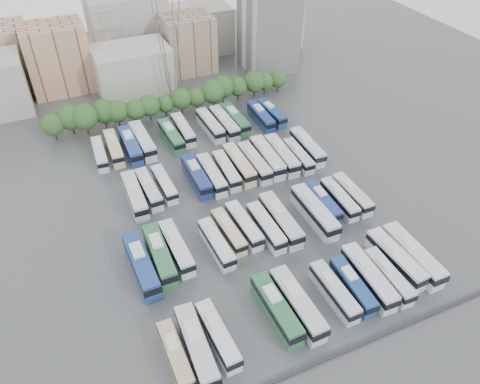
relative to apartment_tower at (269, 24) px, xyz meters
name	(u,v)px	position (x,y,z in m)	size (l,w,h in m)	color
ground	(243,214)	(-34.00, -58.00, -13.00)	(220.00, 220.00, 0.00)	#424447
parapet	(337,354)	(-34.00, -91.00, -12.75)	(56.00, 0.50, 0.50)	#2D2D30
tree_line	(167,101)	(-36.12, -15.90, -8.72)	(64.13, 7.67, 7.95)	black
city_buildings	(117,47)	(-41.46, 13.86, -5.13)	(102.00, 35.00, 20.00)	#9E998E
apartment_tower	(269,24)	(0.00, 0.00, 0.00)	(14.00, 14.00, 26.00)	silver
electricity_pylon	(167,31)	(-32.00, -8.00, 5.66)	(9.00, 6.91, 33.83)	slate
bus_r0_s0	(176,355)	(-55.34, -82.70, -11.33)	(2.46, 10.84, 3.40)	tan
bus_r0_s1	(196,346)	(-52.24, -82.74, -10.98)	(3.30, 13.22, 4.12)	silver
bus_r0_s2	(218,335)	(-48.77, -82.14, -11.22)	(3.05, 11.65, 3.62)	silver
bus_r0_s5	(276,309)	(-38.96, -81.53, -11.03)	(3.00, 12.82, 4.01)	#2C6841
bus_r0_s6	(297,304)	(-35.63, -82.10, -10.93)	(3.18, 13.47, 4.21)	silver
bus_r0_s8	(334,291)	(-29.01, -82.17, -11.22)	(2.65, 11.56, 3.62)	silver
bus_r0_s9	(353,286)	(-25.68, -82.36, -11.29)	(2.94, 11.21, 3.49)	navy
bus_r0_s10	(369,277)	(-22.46, -82.05, -10.99)	(3.33, 13.12, 4.08)	silver
bus_r0_s11	(388,276)	(-19.24, -83.09, -11.27)	(2.67, 11.26, 3.52)	silver
bus_r0_s12	(396,259)	(-15.88, -80.61, -11.02)	(3.33, 12.98, 4.04)	silver
bus_r0_s13	(413,255)	(-12.80, -81.14, -10.89)	(2.99, 13.67, 4.29)	silver
bus_r1_s0	(141,265)	(-55.50, -64.73, -10.89)	(3.30, 13.73, 4.29)	navy
bus_r1_s1	(160,255)	(-52.05, -63.68, -10.97)	(3.13, 13.22, 4.13)	#2E6D43
bus_r1_s2	(176,247)	(-48.90, -63.08, -11.11)	(3.03, 12.34, 3.85)	silver
bus_r1_s4	(217,244)	(-42.18, -64.95, -11.24)	(2.92, 11.50, 3.58)	silver
bus_r1_s5	(229,231)	(-39.00, -62.86, -11.32)	(2.89, 10.98, 3.41)	beige
bus_r1_s6	(244,225)	(-35.82, -62.56, -11.22)	(3.00, 11.63, 3.62)	white
bus_r1_s7	(266,227)	(-32.35, -64.67, -11.19)	(2.71, 11.79, 3.69)	silver
bus_r1_s8	(280,220)	(-29.18, -64.21, -10.94)	(3.03, 13.39, 4.19)	silver
bus_r1_s10	(315,212)	(-22.31, -64.87, -10.89)	(3.06, 13.69, 4.29)	silver
bus_r1_s11	(323,202)	(-19.15, -62.70, -11.27)	(2.92, 11.33, 3.53)	navy
bus_r1_s12	(339,199)	(-15.68, -63.25, -11.27)	(2.76, 11.31, 3.53)	silver
bus_r1_s13	(352,194)	(-12.62, -63.02, -11.24)	(2.50, 11.43, 3.59)	silver
bus_r2_s1	(135,195)	(-52.06, -46.26, -11.02)	(3.03, 12.87, 4.02)	silver
bus_r2_s2	(149,189)	(-48.97, -45.21, -11.21)	(2.96, 11.70, 3.64)	silver
bus_r2_s3	(164,184)	(-45.63, -44.79, -11.33)	(2.67, 10.89, 3.40)	white
bus_r2_s5	(196,176)	(-38.84, -45.28, -11.06)	(2.82, 12.63, 3.96)	navy
bus_r2_s6	(212,175)	(-35.78, -46.01, -11.12)	(2.84, 12.27, 3.84)	silver
bus_r2_s7	(226,170)	(-32.33, -45.78, -11.20)	(3.06, 11.80, 3.67)	silver
bus_r2_s8	(239,164)	(-29.10, -45.05, -11.03)	(2.92, 12.85, 4.02)	beige
bus_r2_s9	(254,162)	(-25.86, -45.81, -11.03)	(2.83, 12.78, 4.01)	silver
bus_r2_s10	(267,157)	(-22.50, -45.31, -10.93)	(3.45, 13.52, 4.21)	silver
bus_r2_s11	(282,155)	(-19.19, -45.70, -10.98)	(3.36, 13.23, 4.12)	silver
bus_r2_s12	(298,156)	(-15.80, -47.10, -11.28)	(2.83, 11.22, 3.49)	silver
bus_r2_s13	(307,146)	(-12.40, -45.06, -11.04)	(3.30, 12.86, 4.00)	silver
bus_r3_s0	(100,154)	(-55.58, -28.67, -11.30)	(2.92, 11.11, 3.45)	silver
bus_r3_s1	(114,148)	(-52.24, -27.83, -11.15)	(2.98, 12.11, 3.78)	beige
bus_r3_s2	(131,145)	(-48.61, -28.62, -10.98)	(2.97, 13.17, 4.12)	navy
bus_r3_s3	(143,140)	(-45.64, -27.83, -10.95)	(3.27, 13.41, 4.18)	silver
bus_r3_s5	(171,136)	(-38.98, -28.23, -11.13)	(3.11, 12.25, 3.81)	#307044
bus_r3_s6	(183,130)	(-35.53, -26.75, -11.16)	(2.76, 11.98, 3.75)	silver
bus_r3_s8	(210,125)	(-28.96, -27.52, -11.08)	(3.07, 12.51, 3.90)	silver
bus_r3_s9	(224,123)	(-25.58, -28.18, -11.00)	(3.06, 13.06, 4.08)	silver
bus_r3_s10	(235,119)	(-22.44, -27.40, -11.07)	(3.00, 12.56, 3.92)	#2C663E
bus_r3_s12	(261,116)	(-15.99, -28.66, -11.17)	(2.91, 11.95, 3.73)	navy
bus_r3_s13	(272,113)	(-12.75, -28.08, -11.26)	(3.05, 11.44, 3.55)	navy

